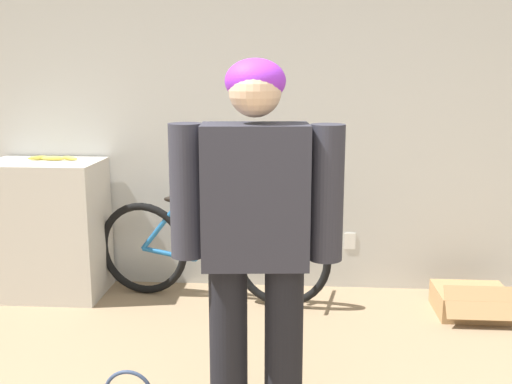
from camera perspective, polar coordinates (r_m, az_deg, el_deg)
name	(u,v)px	position (r m, az deg, el deg)	size (l,w,h in m)	color
wall_back	(275,108)	(4.24, 1.79, 8.02)	(8.00, 0.07, 2.60)	silver
side_shelf	(47,229)	(4.43, -19.27, -3.32)	(0.77, 0.51, 0.95)	beige
person	(256,228)	(2.44, 0.00, -3.50)	(0.70, 0.27, 1.60)	black
bicycle	(210,251)	(4.11, -4.38, -5.60)	(1.64, 0.47, 0.73)	black
banana	(53,158)	(4.36, -18.77, 3.08)	(0.36, 0.09, 0.03)	#EAD64C
cardboard_box	(472,301)	(4.20, 19.86, -9.78)	(0.46, 0.47, 0.24)	#A87F51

